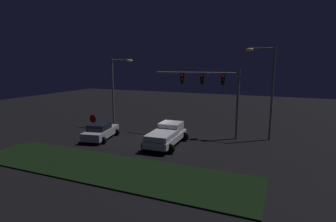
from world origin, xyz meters
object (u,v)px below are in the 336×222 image
(street_lamp_right, at_px, (267,82))
(stop_sign, at_px, (93,122))
(pickup_truck, at_px, (167,134))
(car_sedan, at_px, (101,131))
(street_lamp_left, at_px, (117,84))
(traffic_signal_gantry, at_px, (212,86))

(street_lamp_right, relative_size, stop_sign, 3.80)
(pickup_truck, distance_m, car_sedan, 6.52)
(street_lamp_left, bearing_deg, car_sedan, -73.85)
(car_sedan, distance_m, street_lamp_left, 6.77)
(traffic_signal_gantry, xyz_separation_m, stop_sign, (-10.11, -4.94, -3.34))
(street_lamp_left, height_order, stop_sign, street_lamp_left)
(car_sedan, height_order, street_lamp_left, street_lamp_left)
(pickup_truck, distance_m, street_lamp_left, 9.94)
(traffic_signal_gantry, bearing_deg, stop_sign, -153.96)
(car_sedan, bearing_deg, traffic_signal_gantry, -72.44)
(pickup_truck, xyz_separation_m, car_sedan, (-6.48, -0.68, -0.26))
(car_sedan, height_order, stop_sign, stop_sign)
(car_sedan, bearing_deg, street_lamp_right, -78.37)
(pickup_truck, relative_size, traffic_signal_gantry, 0.66)
(street_lamp_left, bearing_deg, traffic_signal_gantry, -0.74)
(traffic_signal_gantry, distance_m, street_lamp_right, 4.92)
(traffic_signal_gantry, height_order, street_lamp_left, street_lamp_left)
(pickup_truck, bearing_deg, street_lamp_right, -58.21)
(pickup_truck, bearing_deg, stop_sign, 91.13)
(street_lamp_left, xyz_separation_m, stop_sign, (0.59, -5.08, -3.24))
(car_sedan, relative_size, street_lamp_right, 0.55)
(pickup_truck, distance_m, street_lamp_right, 10.15)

